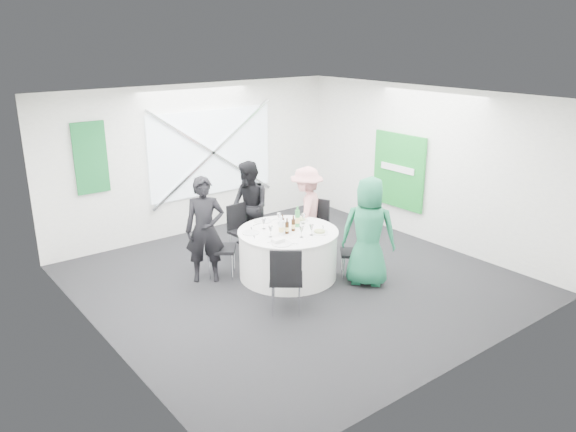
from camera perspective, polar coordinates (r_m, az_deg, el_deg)
floor at (r=8.80m, az=0.80°, el=-6.52°), size 6.00×6.00×0.00m
ceiling at (r=8.05m, az=0.89°, el=11.91°), size 6.00×6.00×0.00m
wall_back at (r=10.75m, az=-9.22°, el=5.72°), size 6.00×0.00×6.00m
wall_front at (r=6.38m, az=17.93°, el=-3.69°), size 6.00×0.00×6.00m
wall_left at (r=6.94m, az=-18.92°, el=-2.01°), size 0.00×6.00×6.00m
wall_right at (r=10.40m, az=13.94°, el=4.99°), size 0.00×6.00×6.00m
window_panel at (r=10.84m, az=-7.75°, el=6.43°), size 2.60×0.03×1.60m
window_brace_a at (r=10.81m, az=-7.64°, el=6.40°), size 2.63×0.05×1.84m
window_brace_b at (r=10.81m, az=-7.64°, el=6.40°), size 2.63×0.05×1.84m
green_banner at (r=9.87m, az=-19.41°, el=5.59°), size 0.55×0.04×1.20m
green_sign at (r=10.77m, az=11.17°, el=4.53°), size 0.05×1.20×1.40m
banquet_table at (r=8.80m, az=-0.00°, el=-3.84°), size 1.56×1.56×0.76m
chair_back at (r=9.61m, az=-4.84°, el=-1.04°), size 0.44×0.45×0.90m
chair_back_left at (r=8.81m, az=-7.38°, el=-2.74°), size 0.61×0.60×0.95m
chair_back_right at (r=9.61m, az=2.75°, el=-0.70°), size 0.59×0.59×0.97m
chair_front_right at (r=8.80m, az=7.13°, el=-3.26°), size 0.53×0.53×0.83m
chair_front_left at (r=7.57m, az=-0.20°, el=-6.03°), size 0.62×0.63×0.98m
person_man_back_left at (r=8.61m, az=-8.44°, el=-1.40°), size 0.72×0.65×1.65m
person_man_back at (r=9.70m, az=-3.97°, el=0.88°), size 0.51×0.82×1.60m
person_woman_pink at (r=9.60m, az=1.89°, el=0.51°), size 1.08×0.94×1.53m
person_woman_green at (r=8.47m, az=8.18°, el=-1.60°), size 0.93×0.97×1.68m
plate_back at (r=9.10m, az=-2.55°, el=-0.50°), size 0.28×0.28×0.01m
plate_back_left at (r=8.57m, az=-3.81°, el=-1.71°), size 0.26×0.26×0.01m
plate_back_right at (r=9.13m, az=1.24°, el=-0.37°), size 0.26×0.26×0.04m
plate_front_right at (r=8.58m, az=3.22°, el=-1.63°), size 0.26×0.26×0.04m
plate_front_left at (r=8.12m, az=-0.63°, el=-2.82°), size 0.29×0.29×0.01m
napkin at (r=8.15m, az=-1.03°, el=-2.51°), size 0.18×0.13×0.05m
beer_bottle_a at (r=8.55m, az=-0.70°, el=-1.13°), size 0.06×0.06×0.25m
beer_bottle_b at (r=8.69m, az=-0.57°, el=-0.81°), size 0.06×0.06×0.25m
beer_bottle_c at (r=8.63m, az=0.54°, el=-0.94°), size 0.06×0.06×0.25m
beer_bottle_d at (r=8.51m, az=-0.10°, el=-1.21°), size 0.06×0.06×0.24m
green_water_bottle at (r=8.80m, az=0.96°, el=-0.27°), size 0.08×0.08×0.33m
clear_water_bottle at (r=8.45m, az=-0.68°, el=-1.21°), size 0.08×0.08×0.29m
wine_glass_a at (r=8.37m, az=-1.78°, el=-1.32°), size 0.07×0.07×0.17m
wine_glass_b at (r=8.44m, az=2.39°, el=-1.17°), size 0.07×0.07×0.17m
wine_glass_c at (r=8.96m, az=-0.92°, el=0.02°), size 0.07×0.07×0.17m
wine_glass_d at (r=8.91m, az=1.03°, el=-0.09°), size 0.07×0.07×0.17m
wine_glass_e at (r=8.71m, az=-2.48°, el=-0.54°), size 0.07×0.07×0.17m
wine_glass_f at (r=8.35m, az=1.39°, el=-1.37°), size 0.07×0.07×0.17m
wine_glass_g at (r=8.94m, az=1.57°, el=-0.04°), size 0.07×0.07×0.17m
fork_a at (r=8.17m, az=-1.64°, el=-2.73°), size 0.12×0.12×0.01m
knife_a at (r=8.13m, az=0.54°, el=-2.84°), size 0.11×0.12×0.01m
fork_b at (r=9.16m, az=-1.41°, el=-0.37°), size 0.15×0.02×0.01m
knife_b at (r=8.94m, az=-3.21°, el=-0.87°), size 0.15×0.03×0.01m
fork_c at (r=8.76m, az=-3.73°, el=-1.31°), size 0.09×0.14×0.01m
knife_c at (r=8.43m, az=-3.48°, el=-2.09°), size 0.08×0.14×0.01m
fork_d at (r=8.53m, az=3.72°, el=-1.84°), size 0.10×0.13×0.01m
knife_d at (r=8.83m, az=3.59°, el=-1.13°), size 0.11×0.13×0.01m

